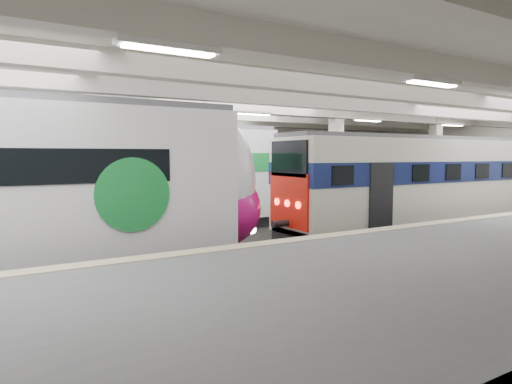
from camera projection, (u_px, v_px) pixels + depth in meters
station_hall at (313, 158)px, 13.23m from camera, size 36.00×24.00×5.75m
modern_emu at (20, 194)px, 10.83m from camera, size 14.98×3.09×4.78m
older_rer at (408, 183)px, 18.03m from camera, size 12.39×2.74×4.13m
far_train at (107, 178)px, 17.16m from camera, size 14.83×3.56×4.67m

